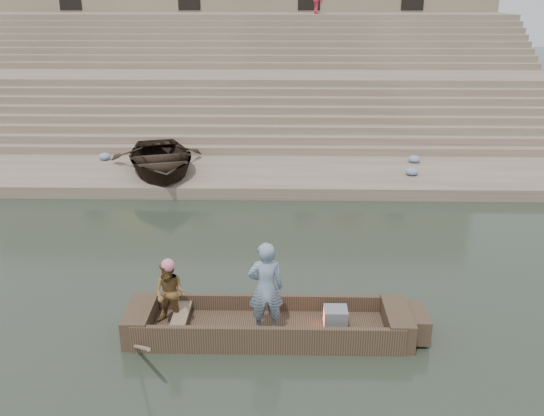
{
  "coord_description": "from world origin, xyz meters",
  "views": [
    {
      "loc": [
        3.58,
        -11.86,
        6.51
      ],
      "look_at": [
        3.3,
        1.61,
        1.4
      ],
      "focal_mm": 38.36,
      "sensor_mm": 36.0,
      "label": 1
    }
  ],
  "objects_px": {
    "rowing_man": "(170,294)",
    "television": "(335,318)",
    "standing_man": "(266,288)",
    "beached_rowboat": "(160,159)",
    "main_rowboat": "(268,330)"
  },
  "relations": [
    {
      "from": "main_rowboat",
      "to": "standing_man",
      "type": "xyz_separation_m",
      "value": [
        -0.04,
        -0.19,
        1.06
      ]
    },
    {
      "from": "beached_rowboat",
      "to": "television",
      "type": "bearing_deg",
      "value": -76.84
    },
    {
      "from": "main_rowboat",
      "to": "rowing_man",
      "type": "distance_m",
      "value": 2.09
    },
    {
      "from": "rowing_man",
      "to": "beached_rowboat",
      "type": "relative_size",
      "value": 0.29
    },
    {
      "from": "television",
      "to": "beached_rowboat",
      "type": "distance_m",
      "value": 11.08
    },
    {
      "from": "standing_man",
      "to": "rowing_man",
      "type": "xyz_separation_m",
      "value": [
        -1.89,
        0.23,
        -0.27
      ]
    },
    {
      "from": "main_rowboat",
      "to": "standing_man",
      "type": "height_order",
      "value": "standing_man"
    },
    {
      "from": "rowing_man",
      "to": "television",
      "type": "xyz_separation_m",
      "value": [
        3.25,
        -0.04,
        -0.48
      ]
    },
    {
      "from": "rowing_man",
      "to": "television",
      "type": "height_order",
      "value": "rowing_man"
    },
    {
      "from": "main_rowboat",
      "to": "television",
      "type": "xyz_separation_m",
      "value": [
        1.32,
        0.0,
        0.31
      ]
    },
    {
      "from": "standing_man",
      "to": "beached_rowboat",
      "type": "xyz_separation_m",
      "value": [
        -4.04,
        9.86,
        -0.28
      ]
    },
    {
      "from": "standing_man",
      "to": "beached_rowboat",
      "type": "distance_m",
      "value": 10.66
    },
    {
      "from": "television",
      "to": "beached_rowboat",
      "type": "bearing_deg",
      "value": 119.19
    },
    {
      "from": "main_rowboat",
      "to": "television",
      "type": "distance_m",
      "value": 1.35
    },
    {
      "from": "main_rowboat",
      "to": "television",
      "type": "height_order",
      "value": "television"
    }
  ]
}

